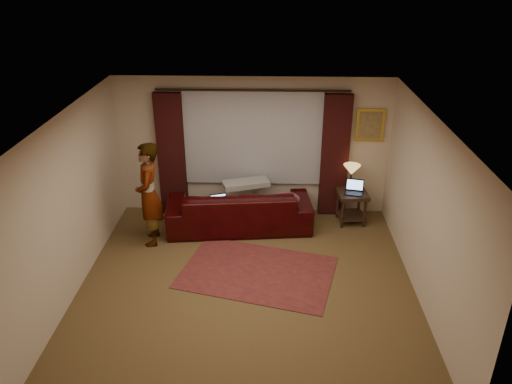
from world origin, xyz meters
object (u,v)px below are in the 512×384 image
sofa (239,201)px  tiffany_lamp (351,178)px  person (149,194)px  laptop_table (354,188)px  laptop_sofa (220,202)px  end_table (351,207)px

sofa → tiffany_lamp: 2.07m
tiffany_lamp → person: 3.59m
tiffany_lamp → laptop_table: (0.04, -0.16, -0.13)m
laptop_table → person: size_ratio=0.19×
laptop_sofa → laptop_table: (2.38, 0.46, 0.11)m
sofa → laptop_sofa: size_ratio=8.06×
end_table → person: 3.65m
sofa → end_table: sofa is taller
tiffany_lamp → laptop_table: size_ratio=1.39×
sofa → laptop_table: bearing=179.6°
end_table → person: person is taller
person → sofa: bearing=102.1°
tiffany_lamp → person: bearing=-165.3°
laptop_table → person: bearing=-155.0°
laptop_sofa → person: bearing=176.1°
end_table → laptop_sofa: bearing=-167.7°
sofa → laptop_sofa: sofa is taller
sofa → tiffany_lamp: (2.01, 0.36, 0.34)m
laptop_sofa → end_table: 2.44m
laptop_sofa → sofa: bearing=21.2°
end_table → person: bearing=-167.1°
end_table → tiffany_lamp: 0.56m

